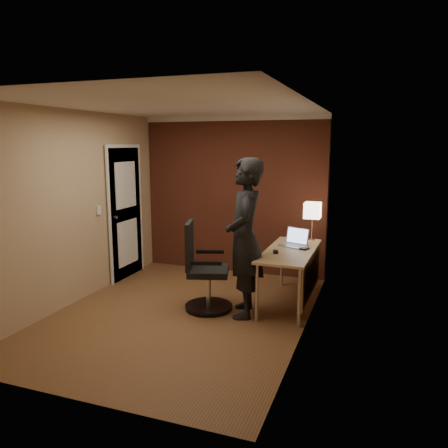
{
  "coord_description": "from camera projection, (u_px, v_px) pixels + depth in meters",
  "views": [
    {
      "loc": [
        2.22,
        -4.65,
        2.07
      ],
      "look_at": [
        0.35,
        0.55,
        1.05
      ],
      "focal_mm": 35.0,
      "sensor_mm": 36.0,
      "label": 1
    }
  ],
  "objects": [
    {
      "name": "room",
      "position": [
        208.0,
        190.0,
        6.69
      ],
      "size": [
        4.0,
        4.0,
        4.0
      ],
      "color": "brown",
      "rests_on": "ground"
    },
    {
      "name": "desk",
      "position": [
        296.0,
        260.0,
        5.59
      ],
      "size": [
        0.6,
        1.5,
        0.73
      ],
      "color": "tan",
      "rests_on": "ground"
    },
    {
      "name": "desk_lamp",
      "position": [
        312.0,
        211.0,
        6.08
      ],
      "size": [
        0.22,
        0.22,
        0.54
      ],
      "color": "silver",
      "rests_on": "desk"
    },
    {
      "name": "laptop",
      "position": [
        295.0,
        241.0,
        5.82
      ],
      "size": [
        0.4,
        0.36,
        0.23
      ],
      "color": "silver",
      "rests_on": "desk"
    },
    {
      "name": "mouse",
      "position": [
        276.0,
        252.0,
        5.42
      ],
      "size": [
        0.09,
        0.11,
        0.03
      ],
      "primitive_type": "cube",
      "rotation": [
        0.0,
        0.0,
        0.31
      ],
      "color": "black",
      "rests_on": "desk"
    },
    {
      "name": "wallet",
      "position": [
        304.0,
        249.0,
        5.61
      ],
      "size": [
        0.12,
        0.14,
        0.02
      ],
      "primitive_type": "cube",
      "rotation": [
        0.0,
        0.0,
        -0.38
      ],
      "color": "black",
      "rests_on": "desk"
    },
    {
      "name": "office_chair",
      "position": [
        203.0,
        272.0,
        5.46
      ],
      "size": [
        0.62,
        0.69,
        1.1
      ],
      "color": "black",
      "rests_on": "ground"
    },
    {
      "name": "person",
      "position": [
        245.0,
        238.0,
        5.21
      ],
      "size": [
        0.64,
        0.8,
        1.91
      ],
      "primitive_type": "imported",
      "rotation": [
        0.0,
        0.0,
        -1.28
      ],
      "color": "black",
      "rests_on": "ground"
    }
  ]
}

